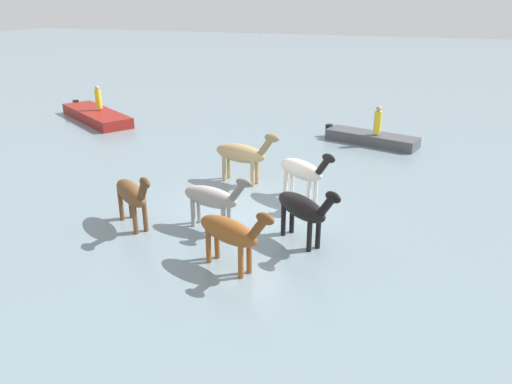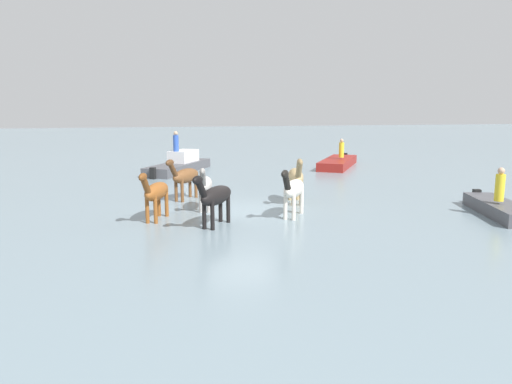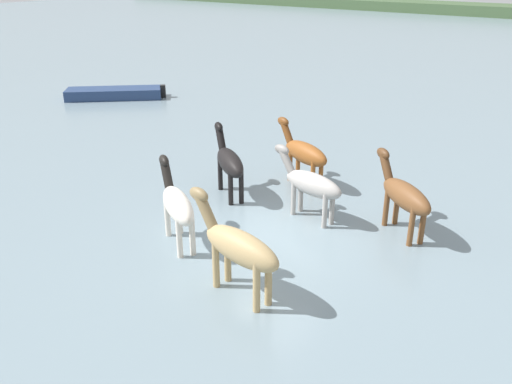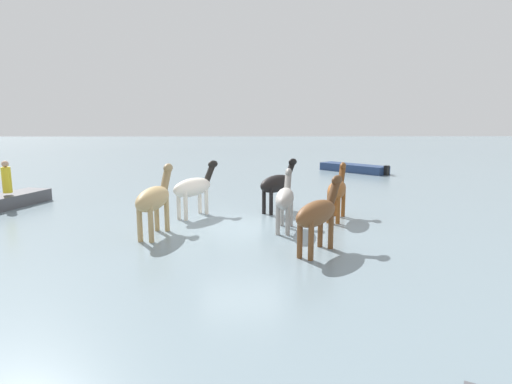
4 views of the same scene
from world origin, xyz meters
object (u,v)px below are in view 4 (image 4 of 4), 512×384
horse_gray_outer (285,198)px  horse_lead (337,190)px  boat_dinghy_port (354,169)px  horse_rear_stallion (318,213)px  person_spotter_bow (6,178)px  horse_chestnut_trailing (154,198)px  horse_mid_herd (277,184)px  horse_dark_mare (194,187)px

horse_gray_outer → horse_lead: horse_lead is taller
horse_gray_outer → boat_dinghy_port: 15.11m
horse_rear_stallion → person_spotter_bow: (-5.48, -10.60, 0.13)m
horse_chestnut_trailing → horse_mid_herd: (-3.12, 3.66, -0.06)m
horse_gray_outer → boat_dinghy_port: (-14.01, 5.60, -0.78)m
horse_dark_mare → boat_dinghy_port: size_ratio=0.53×
horse_dark_mare → horse_mid_herd: 2.95m
horse_rear_stallion → boat_dinghy_port: (-16.19, 4.99, -0.83)m
horse_chestnut_trailing → horse_gray_outer: (-0.56, 3.71, -0.11)m
horse_mid_herd → person_spotter_bow: size_ratio=1.76×
horse_rear_stallion → horse_mid_herd: 4.78m
horse_rear_stallion → boat_dinghy_port: bearing=18.6°
person_spotter_bow → horse_lead: bearing=80.4°
horse_gray_outer → person_spotter_bow: bearing=82.5°
horse_rear_stallion → horse_lead: horse_rear_stallion is taller
horse_chestnut_trailing → horse_lead: 5.83m
horse_rear_stallion → horse_mid_herd: horse_mid_herd is taller
horse_dark_mare → horse_rear_stallion: 5.31m
horse_chestnut_trailing → horse_dark_mare: bearing=-8.9°
horse_lead → boat_dinghy_port: size_ratio=0.55×
horse_gray_outer → person_spotter_bow: size_ratio=1.88×
horse_rear_stallion → horse_lead: 3.68m
horse_lead → horse_chestnut_trailing: bearing=129.9°
boat_dinghy_port → horse_lead: bearing=121.4°
horse_lead → boat_dinghy_port: horse_lead is taller
horse_gray_outer → horse_lead: bearing=-43.8°
horse_dark_mare → horse_mid_herd: bearing=-43.2°
horse_chestnut_trailing → boat_dinghy_port: (-14.57, 9.31, -0.89)m
boat_dinghy_port → person_spotter_bow: bearing=82.5°
horse_chestnut_trailing → horse_mid_herd: horse_chestnut_trailing is taller
horse_dark_mare → horse_mid_herd: same height
horse_gray_outer → person_spotter_bow: 10.52m
horse_chestnut_trailing → horse_mid_herd: 4.81m
horse_dark_mare → horse_gray_outer: bearing=-89.9°
horse_rear_stallion → horse_gray_outer: (-2.18, -0.61, -0.04)m
horse_mid_herd → horse_rear_stallion: bearing=-136.1°
horse_dark_mare → horse_rear_stallion: size_ratio=1.04×
horse_chestnut_trailing → horse_gray_outer: size_ratio=1.12×
horse_chestnut_trailing → horse_lead: horse_chestnut_trailing is taller
horse_chestnut_trailing → horse_rear_stallion: size_ratio=1.20×
horse_rear_stallion → person_spotter_bow: size_ratio=1.75×
horse_chestnut_trailing → horse_rear_stallion: (1.62, 4.32, -0.07)m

